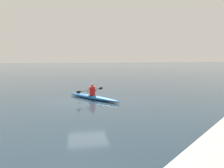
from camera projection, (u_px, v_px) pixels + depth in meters
The scene contains 3 objects.
ground_plane at pixel (87, 101), 13.45m from camera, with size 160.00×160.00×0.00m, color #283D4C.
kayak at pixel (93, 97), 14.17m from camera, with size 3.36×3.89×0.26m.
kayaker at pixel (92, 90), 14.14m from camera, with size 1.92×1.61×0.78m.
Camera 1 is at (0.69, 13.26, 2.85)m, focal length 34.13 mm.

